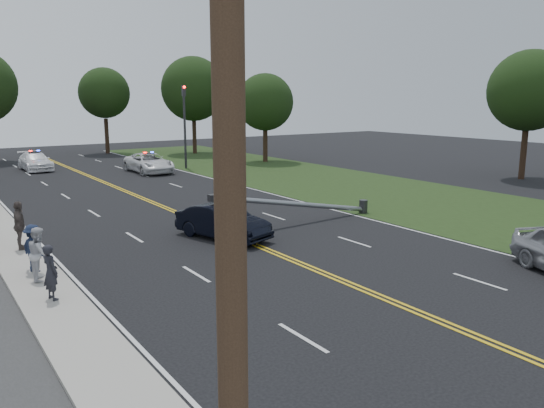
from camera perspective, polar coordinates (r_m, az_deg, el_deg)
ground at (r=17.52m, az=8.94°, el=-8.75°), size 120.00×120.00×0.00m
sidewalk at (r=22.85m, az=-25.76°, el=-4.83°), size 1.80×70.00×0.12m
grass_verge at (r=33.69m, az=14.00°, el=0.77°), size 12.00×80.00×0.01m
centerline_yellow at (r=25.38m, az=-6.74°, el=-2.35°), size 0.36×80.00×0.00m
traffic_signal at (r=46.31m, az=-9.39°, el=8.97°), size 0.28×0.41×7.05m
fallen_streetlight at (r=25.77m, az=3.58°, el=-0.02°), size 9.36×0.44×1.91m
utility_pole_near at (r=4.55m, az=-4.52°, el=0.10°), size 1.60×0.28×10.00m
tree_7 at (r=61.31m, az=-17.60°, el=11.30°), size 5.43×5.43×9.26m
tree_8 at (r=59.12m, az=-8.48°, el=12.14°), size 6.90×6.90×10.43m
tree_9 at (r=50.70m, az=-0.74°, el=10.89°), size 5.34×5.34×8.29m
tree_12 at (r=43.75m, az=25.94°, el=10.90°), size 5.88×5.88×9.47m
crashed_sedan at (r=22.97m, az=-5.31°, el=-1.92°), size 2.85×4.70×1.46m
emergency_a at (r=44.60m, az=-13.09°, el=4.33°), size 2.62×5.66×1.57m
emergency_b at (r=49.07m, az=-24.11°, el=4.21°), size 2.20×5.20×1.50m
bystander_a at (r=16.97m, az=-22.71°, el=-6.77°), size 0.54×0.69×1.68m
bystander_b at (r=18.90m, az=-23.74°, el=-4.91°), size 0.84×0.98×1.77m
bystander_c at (r=19.87m, az=-24.25°, el=-4.35°), size 0.97×1.22×1.65m
bystander_d at (r=22.96m, az=-25.52°, el=-2.11°), size 0.69×1.20×1.92m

